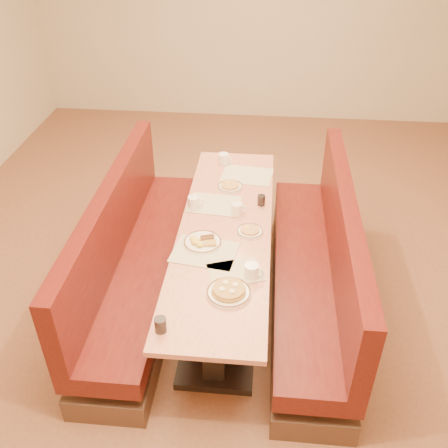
# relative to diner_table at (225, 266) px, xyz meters

# --- Properties ---
(ground) EXTENTS (8.00, 8.00, 0.00)m
(ground) POSITION_rel_diner_table_xyz_m (0.00, 0.00, -0.37)
(ground) COLOR #9E6647
(ground) RESTS_ON ground
(room_envelope) EXTENTS (6.04, 8.04, 2.82)m
(room_envelope) POSITION_rel_diner_table_xyz_m (0.00, 0.00, 1.56)
(room_envelope) COLOR beige
(room_envelope) RESTS_ON ground
(diner_table) EXTENTS (0.70, 2.50, 0.75)m
(diner_table) POSITION_rel_diner_table_xyz_m (0.00, 0.00, 0.00)
(diner_table) COLOR black
(diner_table) RESTS_ON ground
(booth_left) EXTENTS (0.55, 2.50, 1.05)m
(booth_left) POSITION_rel_diner_table_xyz_m (-0.73, 0.00, -0.01)
(booth_left) COLOR #4C3326
(booth_left) RESTS_ON ground
(booth_right) EXTENTS (0.55, 2.50, 1.05)m
(booth_right) POSITION_rel_diner_table_xyz_m (0.73, 0.00, -0.01)
(booth_right) COLOR #4C3326
(booth_right) RESTS_ON ground
(placemat_near_left) EXTENTS (0.50, 0.40, 0.00)m
(placemat_near_left) POSITION_rel_diner_table_xyz_m (-0.12, -0.31, 0.38)
(placemat_near_left) COLOR beige
(placemat_near_left) RESTS_ON diner_table
(placemat_near_right) EXTENTS (0.42, 0.37, 0.00)m
(placemat_near_right) POSITION_rel_diner_table_xyz_m (0.12, -0.51, 0.38)
(placemat_near_right) COLOR beige
(placemat_near_right) RESTS_ON diner_table
(placemat_far_left) EXTENTS (0.44, 0.35, 0.00)m
(placemat_far_left) POSITION_rel_diner_table_xyz_m (-0.12, 0.32, 0.38)
(placemat_far_left) COLOR beige
(placemat_far_left) RESTS_ON diner_table
(placemat_far_right) EXTENTS (0.48, 0.38, 0.00)m
(placemat_far_right) POSITION_rel_diner_table_xyz_m (0.12, 0.83, 0.38)
(placemat_far_right) COLOR beige
(placemat_far_right) RESTS_ON diner_table
(pancake_plate) EXTENTS (0.29, 0.29, 0.07)m
(pancake_plate) POSITION_rel_diner_table_xyz_m (0.09, -0.73, 0.40)
(pancake_plate) COLOR white
(pancake_plate) RESTS_ON diner_table
(eggs_plate) EXTENTS (0.28, 0.28, 0.06)m
(eggs_plate) POSITION_rel_diner_table_xyz_m (-0.15, -0.21, 0.39)
(eggs_plate) COLOR white
(eggs_plate) RESTS_ON diner_table
(extra_plate_mid) EXTENTS (0.20, 0.20, 0.04)m
(extra_plate_mid) POSITION_rel_diner_table_xyz_m (0.19, -0.04, 0.39)
(extra_plate_mid) COLOR white
(extra_plate_mid) RESTS_ON diner_table
(extra_plate_far) EXTENTS (0.22, 0.22, 0.04)m
(extra_plate_far) POSITION_rel_diner_table_xyz_m (-0.01, 0.60, 0.39)
(extra_plate_far) COLOR white
(extra_plate_far) RESTS_ON diner_table
(coffee_mug_a) EXTENTS (0.13, 0.09, 0.10)m
(coffee_mug_a) POSITION_rel_diner_table_xyz_m (0.23, -0.55, 0.43)
(coffee_mug_a) COLOR white
(coffee_mug_a) RESTS_ON diner_table
(coffee_mug_b) EXTENTS (0.13, 0.09, 0.10)m
(coffee_mug_b) POSITION_rel_diner_table_xyz_m (-0.28, 0.27, 0.43)
(coffee_mug_b) COLOR white
(coffee_mug_b) RESTS_ON diner_table
(coffee_mug_c) EXTENTS (0.12, 0.09, 0.09)m
(coffee_mug_c) POSITION_rel_diner_table_xyz_m (0.08, 0.21, 0.42)
(coffee_mug_c) COLOR white
(coffee_mug_c) RESTS_ON diner_table
(coffee_mug_d) EXTENTS (0.13, 0.10, 0.10)m
(coffee_mug_d) POSITION_rel_diner_table_xyz_m (-0.11, 1.03, 0.43)
(coffee_mug_d) COLOR white
(coffee_mug_d) RESTS_ON diner_table
(soda_tumbler_near) EXTENTS (0.07, 0.07, 0.10)m
(soda_tumbler_near) POSITION_rel_diner_table_xyz_m (-0.28, -1.08, 0.42)
(soda_tumbler_near) COLOR black
(soda_tumbler_near) RESTS_ON diner_table
(soda_tumbler_mid) EXTENTS (0.06, 0.06, 0.09)m
(soda_tumbler_mid) POSITION_rel_diner_table_xyz_m (0.26, 0.36, 0.42)
(soda_tumbler_mid) COLOR black
(soda_tumbler_mid) RESTS_ON diner_table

